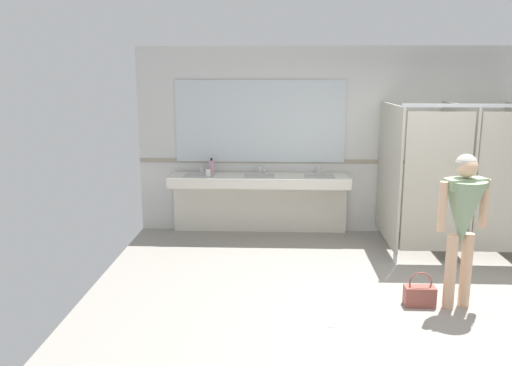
# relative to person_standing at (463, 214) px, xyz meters

# --- Properties ---
(ground_plane) EXTENTS (6.97, 5.54, 0.10)m
(ground_plane) POSITION_rel_person_standing_xyz_m (-0.34, 0.10, -1.02)
(ground_plane) COLOR gray
(wall_back) EXTENTS (6.97, 0.12, 2.68)m
(wall_back) POSITION_rel_person_standing_xyz_m (-0.34, 2.62, 0.37)
(wall_back) COLOR silver
(wall_back) RESTS_ON ground_plane
(wall_back_tile_band) EXTENTS (6.97, 0.01, 0.06)m
(wall_back_tile_band) POSITION_rel_person_standing_xyz_m (-0.34, 2.56, 0.08)
(wall_back_tile_band) COLOR #9E937F
(wall_back_tile_band) RESTS_ON wall_back
(vanity_counter) EXTENTS (2.53, 0.54, 1.00)m
(vanity_counter) POSITION_rel_person_standing_xyz_m (-2.05, 2.36, -0.32)
(vanity_counter) COLOR silver
(vanity_counter) RESTS_ON ground_plane
(mirror_panel) EXTENTS (2.43, 0.02, 1.17)m
(mirror_panel) POSITION_rel_person_standing_xyz_m (-2.05, 2.55, 0.66)
(mirror_panel) COLOR silver
(mirror_panel) RESTS_ON wall_back
(bathroom_stalls) EXTENTS (1.79, 1.36, 1.96)m
(bathroom_stalls) POSITION_rel_person_standing_xyz_m (0.54, 1.68, 0.05)
(bathroom_stalls) COLOR #B2AD9E
(bathroom_stalls) RESTS_ON ground_plane
(person_standing) EXTENTS (0.53, 0.50, 1.55)m
(person_standing) POSITION_rel_person_standing_xyz_m (0.00, 0.00, 0.00)
(person_standing) COLOR #DBAD89
(person_standing) RESTS_ON ground_plane
(handbag) EXTENTS (0.30, 0.14, 0.36)m
(handbag) POSITION_rel_person_standing_xyz_m (-0.36, 0.01, -0.86)
(handbag) COLOR #934C42
(handbag) RESTS_ON ground_plane
(soap_dispenser) EXTENTS (0.07, 0.07, 0.22)m
(soap_dispenser) POSITION_rel_person_standing_xyz_m (-2.75, 2.43, 0.02)
(soap_dispenser) COLOR #D899B2
(soap_dispenser) RESTS_ON vanity_counter
(paper_cup) EXTENTS (0.07, 0.07, 0.10)m
(paper_cup) POSITION_rel_person_standing_xyz_m (-2.76, 2.17, -0.03)
(paper_cup) COLOR white
(paper_cup) RESTS_ON vanity_counter
(floor_drain_cover) EXTENTS (0.14, 0.14, 0.01)m
(floor_drain_cover) POSITION_rel_person_standing_xyz_m (-1.29, -0.43, -0.97)
(floor_drain_cover) COLOR #B7BABF
(floor_drain_cover) RESTS_ON ground_plane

